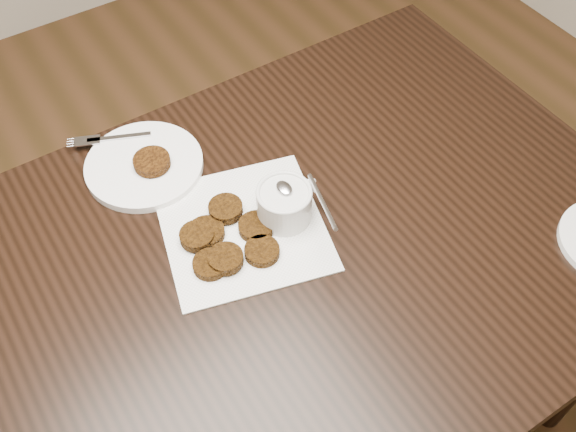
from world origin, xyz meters
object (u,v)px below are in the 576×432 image
object	(u,v)px
napkin	(243,228)
plate_with_patty	(143,162)
table	(267,362)
sauce_ramekin	(284,191)

from	to	relation	value
napkin	plate_with_patty	bearing A→B (deg)	110.55
table	plate_with_patty	distance (m)	0.51
table	plate_with_patty	size ratio (longest dim) A/B	6.26
table	sauce_ramekin	bearing A→B (deg)	37.43
sauce_ramekin	plate_with_patty	bearing A→B (deg)	123.35
napkin	sauce_ramekin	distance (m)	0.10
table	napkin	size ratio (longest dim) A/B	5.02
table	sauce_ramekin	xyz separation A→B (m)	(0.09, 0.07, 0.45)
table	napkin	world-z (taller)	napkin
napkin	sauce_ramekin	size ratio (longest dim) A/B	2.07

